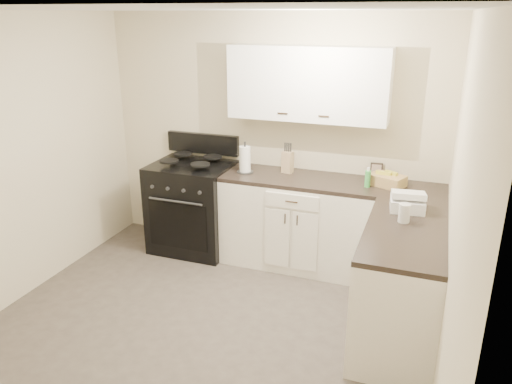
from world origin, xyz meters
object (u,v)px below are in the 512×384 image
(stove, at_px, (193,208))
(wicker_basket, at_px, (387,180))
(knife_block, at_px, (288,162))
(paper_towel, at_px, (245,160))
(countertop_grill, at_px, (407,204))

(stove, relative_size, wicker_basket, 3.22)
(knife_block, height_order, paper_towel, paper_towel)
(knife_block, xyz_separation_m, paper_towel, (-0.41, -0.14, 0.02))
(paper_towel, bearing_deg, wicker_basket, 2.76)
(paper_towel, relative_size, wicker_basket, 0.86)
(stove, height_order, wicker_basket, wicker_basket)
(stove, bearing_deg, paper_towel, 0.42)
(wicker_basket, distance_m, countertop_grill, 0.62)
(countertop_grill, bearing_deg, wicker_basket, 104.64)
(paper_towel, bearing_deg, countertop_grill, -17.21)
(countertop_grill, bearing_deg, paper_towel, 156.06)
(stove, distance_m, knife_block, 1.19)
(paper_towel, height_order, wicker_basket, paper_towel)
(stove, bearing_deg, wicker_basket, 2.05)
(paper_towel, xyz_separation_m, wicker_basket, (1.41, 0.07, -0.08))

